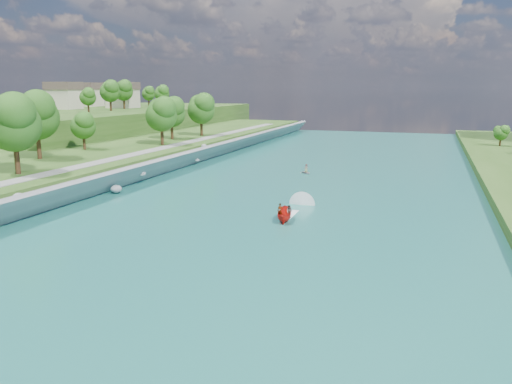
% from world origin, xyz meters
% --- Properties ---
extents(ground, '(260.00, 260.00, 0.00)m').
position_xyz_m(ground, '(0.00, 0.00, 0.00)').
color(ground, '#2D5119').
rests_on(ground, ground).
extents(river_water, '(55.00, 240.00, 0.10)m').
position_xyz_m(river_water, '(0.00, 20.00, 0.05)').
color(river_water, '#18575B').
rests_on(river_water, ground).
extents(ridge_west, '(60.00, 120.00, 9.00)m').
position_xyz_m(ridge_west, '(-82.50, 95.00, 4.50)').
color(ridge_west, '#2D5119').
rests_on(ridge_west, ground).
extents(riprap_bank, '(3.68, 236.00, 4.05)m').
position_xyz_m(riprap_bank, '(-25.85, 19.14, 1.80)').
color(riprap_bank, slate).
rests_on(riprap_bank, ground).
extents(riverside_path, '(3.00, 200.00, 0.10)m').
position_xyz_m(riverside_path, '(-32.50, 20.00, 3.55)').
color(riverside_path, gray).
rests_on(riverside_path, berm_west).
extents(ridge_houses, '(29.50, 29.50, 8.40)m').
position_xyz_m(ridge_houses, '(-88.67, 100.00, 13.31)').
color(ridge_houses, beige).
rests_on(ridge_houses, ridge_west).
extents(trees_ridge, '(17.95, 50.87, 10.57)m').
position_xyz_m(trees_ridge, '(-70.78, 93.97, 13.78)').
color(trees_ridge, '#284612').
rests_on(trees_ridge, ridge_west).
extents(motorboat, '(3.60, 19.04, 2.22)m').
position_xyz_m(motorboat, '(3.38, 14.36, 0.81)').
color(motorboat, red).
rests_on(motorboat, river_water).
extents(raft, '(3.08, 3.23, 1.72)m').
position_xyz_m(raft, '(-1.97, 46.46, 0.48)').
color(raft, '#95969D').
rests_on(raft, river_water).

